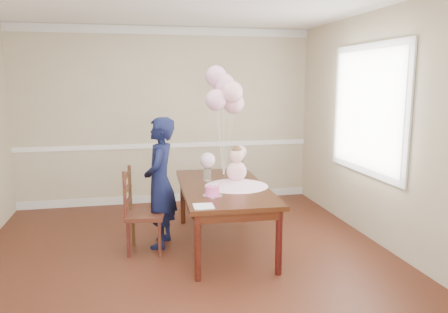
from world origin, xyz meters
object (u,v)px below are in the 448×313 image
at_px(dining_table_top, 223,187).
at_px(birthday_cake, 212,191).
at_px(woman, 160,183).
at_px(dining_chair_seat, 145,215).

bearing_deg(dining_table_top, birthday_cake, -113.96).
height_order(birthday_cake, woman, woman).
xyz_separation_m(birthday_cake, dining_chair_seat, (-0.68, 0.42, -0.35)).
relative_size(dining_table_top, dining_chair_seat, 4.63).
bearing_deg(birthday_cake, woman, 131.42).
bearing_deg(birthday_cake, dining_chair_seat, 148.47).
bearing_deg(dining_chair_seat, woman, 48.55).
xyz_separation_m(dining_chair_seat, woman, (0.18, 0.15, 0.33)).
bearing_deg(dining_chair_seat, birthday_cake, -22.25).
height_order(birthday_cake, dining_chair_seat, birthday_cake).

